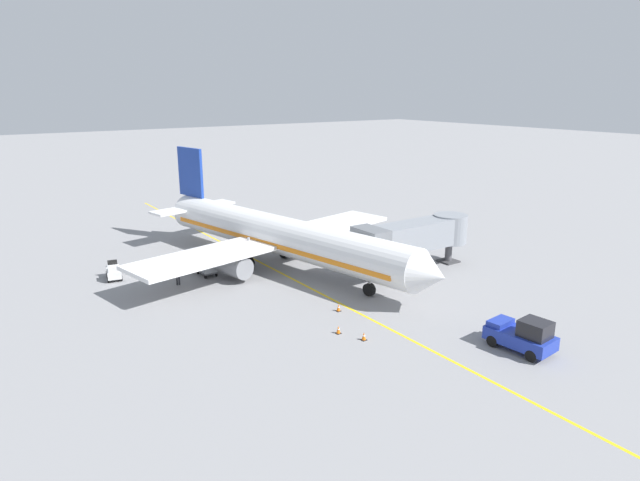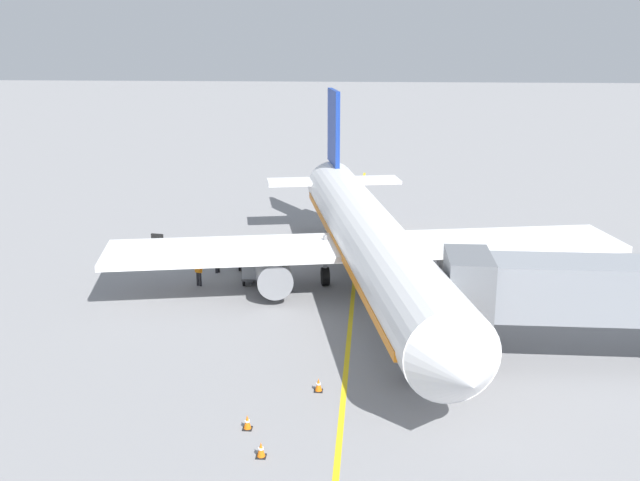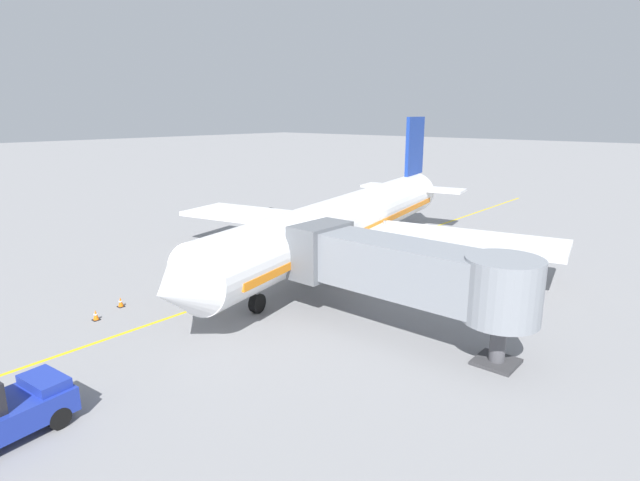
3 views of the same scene
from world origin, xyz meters
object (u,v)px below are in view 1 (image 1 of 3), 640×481
Objects in this scene: jet_bridge at (414,236)px; safety_cone_nose_right at (338,308)px; ground_crew_loader at (174,266)px; baggage_tug_lead at (114,272)px; pushback_tractor at (522,335)px; baggage_cart_second_in_train at (187,259)px; safety_cone_wing_tip at (364,336)px; ground_crew_wing_walker at (178,275)px; safety_cone_nose_left at (338,330)px; baggage_cart_front at (207,266)px; parked_airliner at (278,235)px.

jet_bridge is 13.00m from safety_cone_nose_right.
ground_crew_loader is (19.56, -11.62, -2.50)m from jet_bridge.
jet_bridge is at bearing 150.31° from baggage_tug_lead.
pushback_tractor is 31.71m from baggage_cart_second_in_train.
ground_crew_wing_walker is at bearing -70.31° from safety_cone_wing_tip.
safety_cone_nose_left and safety_cone_wing_tip have the same top height.
ground_crew_loader is at bearing -64.05° from safety_cone_nose_right.
baggage_cart_front is 4.94× the size of safety_cone_nose_right.
parked_airliner reaches higher than safety_cone_nose_left.
pushback_tractor is at bearing 136.76° from safety_cone_wing_tip.
baggage_cart_front is 1.73× the size of ground_crew_wing_walker.
pushback_tractor is (-4.11, 24.96, -2.09)m from parked_airliner.
baggage_cart_second_in_train is at bearing -30.17° from parked_airliner.
baggage_cart_second_in_train is at bearing -71.31° from safety_cone_nose_right.
baggage_cart_second_in_train is (0.76, -2.90, 0.00)m from baggage_cart_front.
ground_crew_loader is at bearing -30.64° from baggage_cart_front.
jet_bridge is at bearing -145.90° from safety_cone_wing_tip.
parked_airliner is 13.86× the size of baggage_tug_lead.
safety_cone_wing_tip is (-10.82, 23.14, -0.42)m from baggage_tug_lead.
ground_crew_loader reaches higher than baggage_cart_second_in_train.
ground_crew_wing_walker is (10.13, -0.55, -2.23)m from parked_airliner.
ground_crew_loader is at bearing -102.74° from ground_crew_wing_walker.
ground_crew_wing_walker is 1.00× the size of ground_crew_loader.
baggage_cart_second_in_train is 4.62m from ground_crew_wing_walker.
baggage_cart_second_in_train is 22.56m from safety_cone_wing_tip.
safety_cone_nose_right is at bearing -64.05° from pushback_tractor.
baggage_cart_front is at bearing -12.77° from parked_airliner.
baggage_cart_second_in_train reaches higher than safety_cone_nose_right.
safety_cone_wing_tip is at bearing 99.80° from baggage_cart_front.
baggage_cart_front is at bearing -30.72° from jet_bridge.
ground_crew_loader is 2.86× the size of safety_cone_nose_right.
safety_cone_nose_left is (-10.01, 21.26, -0.42)m from baggage_tug_lead.
baggage_tug_lead is 1.59× the size of ground_crew_wing_walker.
pushback_tractor is 31.23m from ground_crew_loader.
safety_cone_nose_right is (-7.61, 15.64, -0.66)m from ground_crew_loader.
pushback_tractor is 12.52m from safety_cone_nose_left.
safety_cone_nose_right is at bearing -126.75° from safety_cone_nose_left.
jet_bridge reaches higher than safety_cone_nose_right.
jet_bridge reaches higher than baggage_cart_front.
baggage_cart_front reaches higher than safety_cone_wing_tip.
baggage_cart_front is 4.94× the size of safety_cone_wing_tip.
pushback_tractor is 2.71× the size of ground_crew_loader.
safety_cone_wing_tip is at bearing 100.45° from baggage_cart_second_in_train.
baggage_cart_second_in_train reaches higher than safety_cone_wing_tip.
baggage_cart_front is at bearing -70.51° from safety_cone_nose_right.
jet_bridge is at bearing -161.42° from safety_cone_nose_right.
ground_crew_wing_walker is (3.21, 1.02, 0.00)m from baggage_cart_front.
ground_crew_wing_walker is (14.25, -25.51, -0.15)m from pushback_tractor.
baggage_cart_front is (6.93, -1.57, -2.24)m from parked_airliner.
pushback_tractor reaches higher than safety_cone_nose_left.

